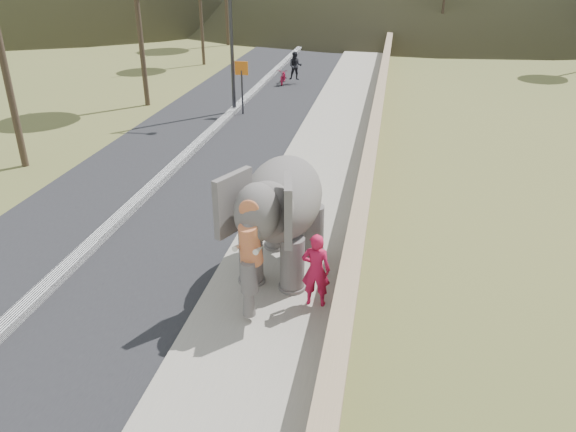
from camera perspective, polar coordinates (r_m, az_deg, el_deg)
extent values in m
plane|color=olive|center=(13.20, -0.58, -5.97)|extent=(160.00, 160.00, 0.00)
cube|color=black|center=(23.28, -7.99, 8.08)|extent=(7.00, 120.00, 0.03)
cube|color=black|center=(23.25, -8.00, 8.30)|extent=(0.35, 120.00, 0.22)
cube|color=#9E9687|center=(22.22, 4.46, 7.57)|extent=(3.00, 120.00, 0.15)
cube|color=tan|center=(21.98, 8.82, 8.44)|extent=(0.30, 120.00, 1.10)
cylinder|color=#292A2E|center=(26.02, -5.84, 19.01)|extent=(0.16, 0.16, 8.00)
cylinder|color=#2D2D33|center=(26.07, -4.67, 12.37)|extent=(0.08, 0.08, 2.00)
cube|color=#CF6313|center=(25.84, -4.76, 14.74)|extent=(0.60, 0.05, 0.60)
imported|color=#B11238|center=(11.51, 2.85, -5.50)|extent=(0.60, 0.39, 1.64)
imported|color=maroon|center=(32.44, -0.48, 14.00)|extent=(0.65, 1.62, 0.83)
imported|color=black|center=(32.20, 0.75, 14.99)|extent=(0.78, 0.63, 1.53)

